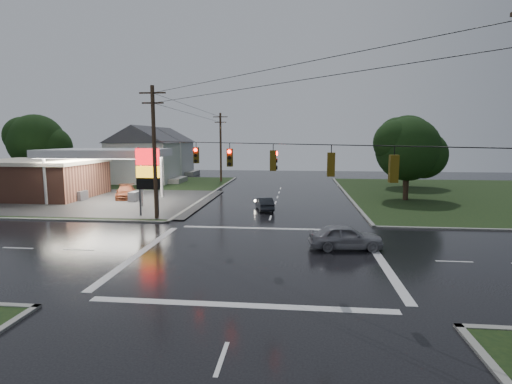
# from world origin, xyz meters

# --- Properties ---
(ground) EXTENTS (120.00, 120.00, 0.00)m
(ground) POSITION_xyz_m (0.00, 0.00, 0.00)
(ground) COLOR black
(ground) RESTS_ON ground
(grass_nw) EXTENTS (36.00, 36.00, 0.08)m
(grass_nw) POSITION_xyz_m (-26.00, 26.00, 0.04)
(grass_nw) COLOR black
(grass_nw) RESTS_ON ground
(grass_ne) EXTENTS (36.00, 36.00, 0.08)m
(grass_ne) POSITION_xyz_m (26.00, 26.00, 0.04)
(grass_ne) COLOR black
(grass_ne) RESTS_ON ground
(gas_station) EXTENTS (26.20, 18.00, 5.60)m
(gas_station) POSITION_xyz_m (-25.68, 19.70, 2.55)
(gas_station) COLOR #2D2D2D
(gas_station) RESTS_ON ground
(pylon_sign) EXTENTS (2.00, 0.35, 6.00)m
(pylon_sign) POSITION_xyz_m (-10.50, 10.50, 4.01)
(pylon_sign) COLOR #59595E
(pylon_sign) RESTS_ON ground
(utility_pole_nw) EXTENTS (2.20, 0.32, 11.00)m
(utility_pole_nw) POSITION_xyz_m (-9.50, 9.50, 5.72)
(utility_pole_nw) COLOR #382619
(utility_pole_nw) RESTS_ON ground
(utility_pole_n) EXTENTS (2.20, 0.32, 10.50)m
(utility_pole_n) POSITION_xyz_m (-9.50, 38.00, 5.47)
(utility_pole_n) COLOR #382619
(utility_pole_n) RESTS_ON ground
(traffic_signals) EXTENTS (26.87, 26.87, 1.47)m
(traffic_signals) POSITION_xyz_m (0.02, -0.02, 6.48)
(traffic_signals) COLOR black
(traffic_signals) RESTS_ON ground
(house_near) EXTENTS (11.05, 8.48, 8.60)m
(house_near) POSITION_xyz_m (-20.95, 36.00, 4.41)
(house_near) COLOR silver
(house_near) RESTS_ON ground
(house_far) EXTENTS (11.05, 8.48, 8.60)m
(house_far) POSITION_xyz_m (-21.95, 48.00, 4.41)
(house_far) COLOR silver
(house_far) RESTS_ON ground
(tree_nw_behind) EXTENTS (8.93, 7.60, 10.00)m
(tree_nw_behind) POSITION_xyz_m (-33.84, 29.99, 6.18)
(tree_nw_behind) COLOR black
(tree_nw_behind) RESTS_ON ground
(tree_ne_near) EXTENTS (7.99, 6.80, 8.98)m
(tree_ne_near) POSITION_xyz_m (14.14, 21.99, 5.56)
(tree_ne_near) COLOR black
(tree_ne_near) RESTS_ON ground
(tree_ne_far) EXTENTS (8.46, 7.20, 9.80)m
(tree_ne_far) POSITION_xyz_m (17.15, 33.99, 6.18)
(tree_ne_far) COLOR black
(tree_ne_far) RESTS_ON ground
(car_north) EXTENTS (2.16, 3.96, 1.24)m
(car_north) POSITION_xyz_m (-0.80, 14.58, 0.62)
(car_north) COLOR black
(car_north) RESTS_ON ground
(car_crossing) EXTENTS (4.64, 2.23, 1.53)m
(car_crossing) POSITION_xyz_m (5.27, 1.98, 0.76)
(car_crossing) COLOR gray
(car_crossing) RESTS_ON ground
(car_pump) EXTENTS (3.72, 5.45, 1.47)m
(car_pump) POSITION_xyz_m (-16.92, 20.16, 0.73)
(car_pump) COLOR maroon
(car_pump) RESTS_ON ground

